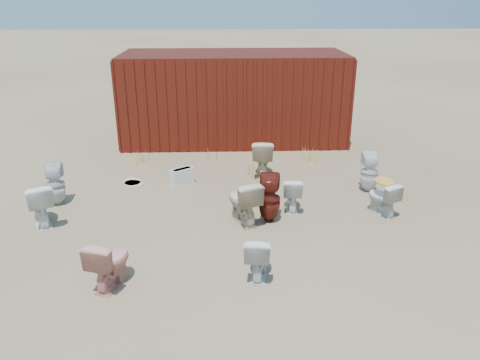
{
  "coord_description": "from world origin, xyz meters",
  "views": [
    {
      "loc": [
        -0.31,
        -7.71,
        3.87
      ],
      "look_at": [
        0.0,
        0.6,
        0.55
      ],
      "focal_mm": 35.0,
      "sensor_mm": 36.0,
      "label": 1
    }
  ],
  "objects_px": {
    "toilet_front_e": "(292,193)",
    "shipping_container": "(234,97)",
    "toilet_front_a": "(39,204)",
    "toilet_back_beige_right": "(263,158)",
    "toilet_front_pink": "(110,262)",
    "loose_tank": "(182,176)",
    "toilet_front_maroon": "(269,199)",
    "toilet_back_a": "(55,185)",
    "toilet_back_beige_left": "(243,201)",
    "toilet_back_yellowlid": "(382,198)",
    "toilet_front_c": "(258,255)",
    "toilet_back_e": "(369,172)"
  },
  "relations": [
    {
      "from": "toilet_back_beige_right",
      "to": "toilet_back_e",
      "type": "relative_size",
      "value": 1.03
    },
    {
      "from": "shipping_container",
      "to": "toilet_front_pink",
      "type": "xyz_separation_m",
      "value": [
        -1.93,
        -7.19,
        -0.83
      ]
    },
    {
      "from": "toilet_back_yellowlid",
      "to": "toilet_back_e",
      "type": "relative_size",
      "value": 0.79
    },
    {
      "from": "toilet_back_beige_right",
      "to": "toilet_back_yellowlid",
      "type": "height_order",
      "value": "toilet_back_beige_right"
    },
    {
      "from": "toilet_front_c",
      "to": "toilet_front_e",
      "type": "bearing_deg",
      "value": -100.68
    },
    {
      "from": "toilet_back_a",
      "to": "toilet_back_yellowlid",
      "type": "bearing_deg",
      "value": 161.54
    },
    {
      "from": "toilet_front_e",
      "to": "toilet_back_yellowlid",
      "type": "xyz_separation_m",
      "value": [
        1.66,
        -0.28,
        -0.0
      ]
    },
    {
      "from": "toilet_front_e",
      "to": "shipping_container",
      "type": "bearing_deg",
      "value": -73.49
    },
    {
      "from": "toilet_front_maroon",
      "to": "loose_tank",
      "type": "distance_m",
      "value": 2.54
    },
    {
      "from": "toilet_back_e",
      "to": "toilet_front_pink",
      "type": "bearing_deg",
      "value": 41.82
    },
    {
      "from": "toilet_back_beige_right",
      "to": "shipping_container",
      "type": "bearing_deg",
      "value": -74.08
    },
    {
      "from": "toilet_front_maroon",
      "to": "loose_tank",
      "type": "xyz_separation_m",
      "value": [
        -1.72,
        1.86,
        -0.27
      ]
    },
    {
      "from": "toilet_front_e",
      "to": "toilet_back_beige_left",
      "type": "distance_m",
      "value": 1.08
    },
    {
      "from": "loose_tank",
      "to": "shipping_container",
      "type": "bearing_deg",
      "value": 33.82
    },
    {
      "from": "toilet_back_beige_right",
      "to": "loose_tank",
      "type": "xyz_separation_m",
      "value": [
        -1.79,
        -0.46,
        -0.25
      ]
    },
    {
      "from": "shipping_container",
      "to": "toilet_front_e",
      "type": "relative_size",
      "value": 9.05
    },
    {
      "from": "toilet_front_a",
      "to": "loose_tank",
      "type": "bearing_deg",
      "value": -170.21
    },
    {
      "from": "toilet_front_a",
      "to": "toilet_front_maroon",
      "type": "relative_size",
      "value": 0.9
    },
    {
      "from": "toilet_front_pink",
      "to": "toilet_back_beige_left",
      "type": "distance_m",
      "value": 2.73
    },
    {
      "from": "toilet_front_maroon",
      "to": "shipping_container",
      "type": "bearing_deg",
      "value": -78.48
    },
    {
      "from": "toilet_front_maroon",
      "to": "toilet_back_e",
      "type": "distance_m",
      "value": 2.58
    },
    {
      "from": "toilet_front_a",
      "to": "toilet_front_e",
      "type": "height_order",
      "value": "toilet_front_a"
    },
    {
      "from": "toilet_front_pink",
      "to": "shipping_container",
      "type": "bearing_deg",
      "value": -86.3
    },
    {
      "from": "shipping_container",
      "to": "toilet_front_c",
      "type": "relative_size",
      "value": 8.87
    },
    {
      "from": "toilet_front_maroon",
      "to": "toilet_back_beige_right",
      "type": "relative_size",
      "value": 1.03
    },
    {
      "from": "shipping_container",
      "to": "toilet_front_pink",
      "type": "height_order",
      "value": "shipping_container"
    },
    {
      "from": "toilet_front_maroon",
      "to": "toilet_back_a",
      "type": "bearing_deg",
      "value": -6.16
    },
    {
      "from": "toilet_front_c",
      "to": "toilet_back_a",
      "type": "bearing_deg",
      "value": -26.25
    },
    {
      "from": "toilet_front_pink",
      "to": "toilet_front_maroon",
      "type": "relative_size",
      "value": 0.84
    },
    {
      "from": "toilet_front_maroon",
      "to": "toilet_back_beige_right",
      "type": "distance_m",
      "value": 2.31
    },
    {
      "from": "toilet_back_a",
      "to": "loose_tank",
      "type": "bearing_deg",
      "value": -170.03
    },
    {
      "from": "toilet_back_a",
      "to": "toilet_back_beige_left",
      "type": "height_order",
      "value": "toilet_back_a"
    },
    {
      "from": "toilet_back_beige_left",
      "to": "toilet_back_e",
      "type": "height_order",
      "value": "toilet_back_e"
    },
    {
      "from": "toilet_front_a",
      "to": "toilet_back_beige_right",
      "type": "distance_m",
      "value": 4.75
    },
    {
      "from": "toilet_front_a",
      "to": "toilet_front_c",
      "type": "height_order",
      "value": "toilet_front_a"
    },
    {
      "from": "toilet_front_c",
      "to": "toilet_back_yellowlid",
      "type": "distance_m",
      "value": 3.16
    },
    {
      "from": "toilet_front_e",
      "to": "toilet_back_beige_right",
      "type": "xyz_separation_m",
      "value": [
        -0.41,
        1.83,
        0.1
      ]
    },
    {
      "from": "toilet_back_a",
      "to": "toilet_front_e",
      "type": "bearing_deg",
      "value": 162.77
    },
    {
      "from": "toilet_back_beige_left",
      "to": "toilet_back_yellowlid",
      "type": "height_order",
      "value": "toilet_back_beige_left"
    },
    {
      "from": "toilet_front_c",
      "to": "toilet_back_yellowlid",
      "type": "bearing_deg",
      "value": -132.3
    },
    {
      "from": "toilet_front_c",
      "to": "toilet_back_beige_right",
      "type": "relative_size",
      "value": 0.79
    },
    {
      "from": "toilet_front_c",
      "to": "toilet_back_a",
      "type": "relative_size",
      "value": 0.82
    },
    {
      "from": "toilet_back_a",
      "to": "toilet_back_yellowlid",
      "type": "distance_m",
      "value": 6.28
    },
    {
      "from": "shipping_container",
      "to": "toilet_back_e",
      "type": "bearing_deg",
      "value": -55.28
    },
    {
      "from": "toilet_back_beige_left",
      "to": "toilet_back_e",
      "type": "relative_size",
      "value": 0.98
    },
    {
      "from": "toilet_front_c",
      "to": "loose_tank",
      "type": "bearing_deg",
      "value": -60.1
    },
    {
      "from": "toilet_front_e",
      "to": "toilet_back_yellowlid",
      "type": "height_order",
      "value": "toilet_front_e"
    },
    {
      "from": "toilet_back_beige_right",
      "to": "loose_tank",
      "type": "bearing_deg",
      "value": 19.23
    },
    {
      "from": "shipping_container",
      "to": "toilet_back_beige_left",
      "type": "xyz_separation_m",
      "value": [
        0.03,
        -5.28,
        -0.79
      ]
    },
    {
      "from": "toilet_front_pink",
      "to": "toilet_back_beige_right",
      "type": "height_order",
      "value": "toilet_back_beige_right"
    }
  ]
}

